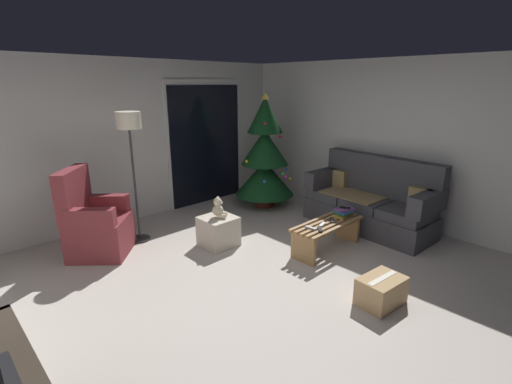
# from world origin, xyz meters

# --- Properties ---
(ground_plane) EXTENTS (7.00, 7.00, 0.00)m
(ground_plane) POSITION_xyz_m (0.00, 0.00, 0.00)
(ground_plane) COLOR #BCB2A8
(wall_back) EXTENTS (5.72, 0.12, 2.50)m
(wall_back) POSITION_xyz_m (0.00, 3.06, 1.25)
(wall_back) COLOR silver
(wall_back) RESTS_ON ground
(wall_right) EXTENTS (0.12, 6.00, 2.50)m
(wall_right) POSITION_xyz_m (2.86, 0.00, 1.25)
(wall_right) COLOR silver
(wall_right) RESTS_ON ground
(patio_door_frame) EXTENTS (1.60, 0.02, 2.20)m
(patio_door_frame) POSITION_xyz_m (1.34, 2.99, 1.10)
(patio_door_frame) COLOR silver
(patio_door_frame) RESTS_ON ground
(patio_door_glass) EXTENTS (1.50, 0.02, 2.10)m
(patio_door_glass) POSITION_xyz_m (1.34, 2.97, 1.05)
(patio_door_glass) COLOR black
(patio_door_glass) RESTS_ON ground
(couch) EXTENTS (0.90, 1.98, 1.08)m
(couch) POSITION_xyz_m (2.32, 0.18, 0.40)
(couch) COLOR #3D3D42
(couch) RESTS_ON ground
(coffee_table) EXTENTS (1.10, 0.40, 0.39)m
(coffee_table) POSITION_xyz_m (1.18, 0.16, 0.26)
(coffee_table) COLOR #9E7547
(coffee_table) RESTS_ON ground
(remote_graphite) EXTENTS (0.15, 0.14, 0.02)m
(remote_graphite) POSITION_xyz_m (1.27, 0.15, 0.40)
(remote_graphite) COLOR #333338
(remote_graphite) RESTS_ON coffee_table
(remote_silver) EXTENTS (0.05, 0.16, 0.02)m
(remote_silver) POSITION_xyz_m (0.85, 0.18, 0.40)
(remote_silver) COLOR #ADADB2
(remote_silver) RESTS_ON coffee_table
(remote_white) EXTENTS (0.16, 0.08, 0.02)m
(remote_white) POSITION_xyz_m (1.05, 0.15, 0.40)
(remote_white) COLOR silver
(remote_white) RESTS_ON coffee_table
(remote_black) EXTENTS (0.14, 0.14, 0.02)m
(remote_black) POSITION_xyz_m (0.89, 0.07, 0.40)
(remote_black) COLOR black
(remote_black) RESTS_ON coffee_table
(book_stack) EXTENTS (0.28, 0.21, 0.12)m
(book_stack) POSITION_xyz_m (1.52, 0.15, 0.45)
(book_stack) COLOR #B79333
(book_stack) RESTS_ON coffee_table
(cell_phone) EXTENTS (0.12, 0.16, 0.01)m
(cell_phone) POSITION_xyz_m (1.54, 0.13, 0.51)
(cell_phone) COLOR black
(cell_phone) RESTS_ON book_stack
(christmas_tree) EXTENTS (1.04, 1.04, 1.99)m
(christmas_tree) POSITION_xyz_m (1.88, 2.01, 0.88)
(christmas_tree) COLOR #4C1E19
(christmas_tree) RESTS_ON ground
(armchair) EXTENTS (0.97, 0.97, 1.13)m
(armchair) POSITION_xyz_m (-1.05, 2.16, 0.40)
(armchair) COLOR maroon
(armchair) RESTS_ON ground
(floor_lamp) EXTENTS (0.32, 0.32, 1.78)m
(floor_lamp) POSITION_xyz_m (-0.46, 2.18, 1.51)
(floor_lamp) COLOR #2D2D30
(floor_lamp) RESTS_ON ground
(ottoman) EXTENTS (0.44, 0.44, 0.40)m
(ottoman) POSITION_xyz_m (0.24, 1.27, 0.20)
(ottoman) COLOR beige
(ottoman) RESTS_ON ground
(teddy_bear_cream) EXTENTS (0.21, 0.22, 0.29)m
(teddy_bear_cream) POSITION_xyz_m (0.25, 1.26, 0.53)
(teddy_bear_cream) COLOR beige
(teddy_bear_cream) RESTS_ON ottoman
(cardboard_box_taped_mid_floor) EXTENTS (0.49, 0.37, 0.29)m
(cardboard_box_taped_mid_floor) POSITION_xyz_m (0.56, -0.94, 0.14)
(cardboard_box_taped_mid_floor) COLOR tan
(cardboard_box_taped_mid_floor) RESTS_ON ground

